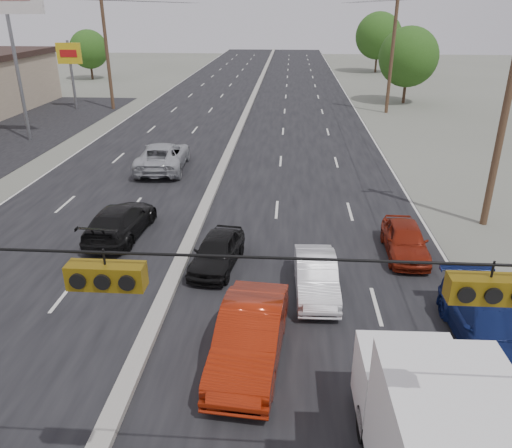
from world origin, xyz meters
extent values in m
cube|color=black|center=(0.00, 30.00, 0.00)|extent=(20.00, 160.00, 0.02)
cube|color=gray|center=(0.00, 30.00, 0.10)|extent=(0.50, 160.00, 0.20)
cylinder|color=#422D1E|center=(-12.50, 40.00, 5.00)|extent=(0.30, 0.30, 10.00)
cylinder|color=#422D1E|center=(12.50, 15.00, 5.00)|extent=(0.30, 0.30, 10.00)
cylinder|color=#422D1E|center=(12.50, 40.00, 5.00)|extent=(0.30, 0.30, 10.00)
cube|color=#72590C|center=(1.50, 0.00, 5.45)|extent=(1.05, 0.30, 0.35)
cube|color=#72590C|center=(6.50, 0.00, 5.45)|extent=(1.05, 0.30, 0.35)
cylinder|color=slate|center=(-14.50, 28.00, 5.50)|extent=(0.24, 0.24, 11.00)
cylinder|color=slate|center=(-16.00, 40.00, 3.00)|extent=(0.24, 0.24, 6.00)
cube|color=gold|center=(-16.00, 40.00, 4.90)|extent=(2.20, 0.25, 1.80)
cylinder|color=#382619|center=(-22.00, 60.00, 1.08)|extent=(0.28, 0.28, 2.16)
sphere|color=#234D14|center=(-22.00, 60.00, 3.72)|extent=(4.80, 4.80, 4.80)
cylinder|color=#382619|center=(15.00, 45.00, 1.26)|extent=(0.28, 0.28, 2.52)
sphere|color=#234D14|center=(15.00, 45.00, 4.34)|extent=(5.60, 5.60, 5.60)
cylinder|color=#382619|center=(16.00, 70.00, 1.44)|extent=(0.28, 0.28, 2.88)
sphere|color=#234D14|center=(16.00, 70.00, 4.96)|extent=(6.40, 6.40, 6.40)
cube|color=silver|center=(6.65, 2.90, 1.11)|extent=(2.18, 1.74, 1.60)
cylinder|color=black|center=(5.72, 2.65, 0.40)|extent=(0.29, 0.81, 0.80)
cylinder|color=black|center=(7.59, 2.69, 0.40)|extent=(0.29, 0.81, 0.80)
imported|color=maroon|center=(3.00, 5.10, 0.77)|extent=(2.00, 4.79, 1.54)
imported|color=black|center=(1.40, 10.30, 0.62)|extent=(1.94, 3.79, 1.23)
imported|color=silver|center=(4.90, 8.70, 0.62)|extent=(1.43, 3.81, 1.24)
imported|color=navy|center=(9.60, 6.19, 0.69)|extent=(2.06, 4.78, 1.37)
imported|color=maroon|center=(8.39, 11.72, 0.63)|extent=(1.59, 3.75, 1.26)
imported|color=black|center=(-2.94, 12.67, 0.67)|extent=(2.18, 4.74, 1.34)
imported|color=#A3A6AB|center=(-3.40, 21.92, 0.78)|extent=(2.94, 5.75, 1.55)
camera|label=1|loc=(3.90, -5.70, 8.77)|focal=35.00mm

